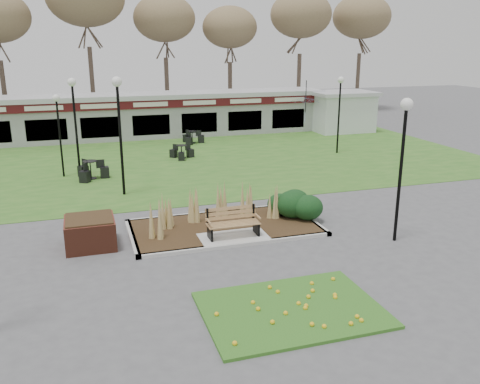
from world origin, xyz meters
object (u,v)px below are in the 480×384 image
object	(u,v)px
park_bench	(233,222)
lamp_post_far_right	(340,98)
food_pavilion	(148,115)
lamp_post_mid_left	(74,106)
lamp_post_mid_right	(119,110)
patio_umbrella	(305,110)
lamp_post_far_left	(58,118)
brick_planter	(90,232)
lamp_post_near_right	(404,139)
bistro_set_a	(91,173)
bistro_set_b	(192,139)
service_hut	(342,111)
bistro_set_d	(182,154)

from	to	relation	value
park_bench	lamp_post_far_right	xyz separation A→B (m)	(9.62, 11.00, 2.57)
food_pavilion	lamp_post_mid_left	distance (m)	11.05
lamp_post_mid_right	patio_umbrella	xyz separation A→B (m)	(13.56, 11.57, -1.92)
lamp_post_far_left	patio_umbrella	xyz separation A→B (m)	(16.02, 7.69, -1.20)
brick_planter	lamp_post_near_right	distance (m)	10.08
lamp_post_mid_right	lamp_post_far_right	size ratio (longest dim) A/B	1.12
lamp_post_far_right	lamp_post_far_left	bearing A→B (deg)	-176.43
bistro_set_a	bistro_set_b	distance (m)	9.61
food_pavilion	lamp_post_mid_right	distance (m)	14.00
food_pavilion	bistro_set_a	size ratio (longest dim) A/B	15.29
park_bench	service_hut	size ratio (longest dim) A/B	0.39
brick_planter	food_pavilion	size ratio (longest dim) A/B	0.06
lamp_post_near_right	bistro_set_b	bearing A→B (deg)	98.43
food_pavilion	patio_umbrella	xyz separation A→B (m)	(10.67, -1.96, 0.14)
lamp_post_mid_right	bistro_set_d	distance (m)	7.84
lamp_post_far_left	bistro_set_a	bearing A→B (deg)	-34.31
park_bench	lamp_post_mid_right	bearing A→B (deg)	115.08
lamp_post_mid_right	lamp_post_far_right	bearing A→B (deg)	21.07
service_hut	bistro_set_b	xyz separation A→B (m)	(-11.22, -1.36, -1.17)
brick_planter	lamp_post_near_right	world-z (taller)	lamp_post_near_right
park_bench	service_hut	xyz separation A→B (m)	(13.50, 17.75, 0.86)
lamp_post_far_left	bistro_set_a	distance (m)	2.93
lamp_post_far_right	service_hut	bearing A→B (deg)	60.12
bistro_set_b	lamp_post_mid_left	bearing A→B (deg)	-136.50
service_hut	bistro_set_d	xyz separation A→B (m)	(-12.72, -5.48, -1.19)
bistro_set_a	brick_planter	bearing A→B (deg)	-91.87
lamp_post_mid_right	bistro_set_a	xyz separation A→B (m)	(-1.23, 3.04, -3.24)
lamp_post_near_right	lamp_post_mid_left	world-z (taller)	lamp_post_mid_left
bistro_set_b	bistro_set_d	bearing A→B (deg)	-109.95
lamp_post_far_right	bistro_set_d	bearing A→B (deg)	171.75
lamp_post_mid_right	bistro_set_b	distance (m)	11.90
lamp_post_mid_left	lamp_post_far_left	distance (m)	0.94
lamp_post_far_left	bistro_set_b	distance (m)	10.24
lamp_post_mid_left	patio_umbrella	world-z (taller)	lamp_post_mid_left
lamp_post_mid_left	lamp_post_far_left	bearing A→B (deg)	164.61
lamp_post_mid_right	brick_planter	bearing A→B (deg)	-105.55
park_bench	brick_planter	world-z (taller)	park_bench
park_bench	lamp_post_far_left	bearing A→B (deg)	118.02
food_pavilion	lamp_post_mid_right	bearing A→B (deg)	-102.05
park_bench	lamp_post_near_right	distance (m)	5.90
brick_planter	service_hut	world-z (taller)	service_hut
park_bench	service_hut	world-z (taller)	service_hut
lamp_post_far_left	bistro_set_d	xyz separation A→B (m)	(6.14, 2.22, -2.56)
service_hut	lamp_post_far_left	bearing A→B (deg)	-157.81
food_pavilion	lamp_post_far_left	world-z (taller)	lamp_post_far_left
lamp_post_mid_left	bistro_set_b	world-z (taller)	lamp_post_mid_left
patio_umbrella	lamp_post_far_right	bearing A→B (deg)	-98.84
service_hut	park_bench	bearing A→B (deg)	-127.25
brick_planter	bistro_set_d	bearing A→B (deg)	65.79
lamp_post_far_right	bistro_set_b	xyz separation A→B (m)	(-7.34, 5.40, -2.88)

